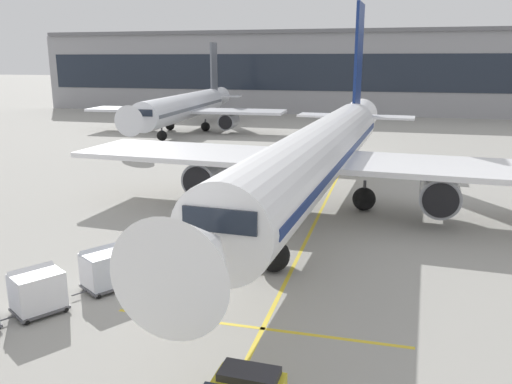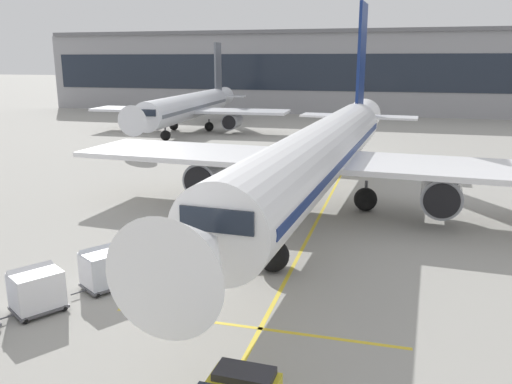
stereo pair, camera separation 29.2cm
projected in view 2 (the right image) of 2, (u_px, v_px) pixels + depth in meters
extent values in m
plane|color=#9E9B93|center=(170.00, 278.00, 25.25)|extent=(600.00, 600.00, 0.00)
cylinder|color=white|center=(319.00, 154.00, 34.94)|extent=(6.07, 35.65, 4.02)
cube|color=navy|center=(319.00, 154.00, 34.94)|extent=(6.02, 34.24, 0.48)
cone|color=white|center=(193.00, 256.00, 16.78)|extent=(4.05, 4.24, 3.82)
cone|color=white|center=(361.00, 117.00, 54.13)|extent=(3.79, 6.62, 3.42)
cube|color=white|center=(199.00, 153.00, 38.74)|extent=(17.24, 8.06, 0.36)
cylinder|color=#93969E|center=(212.00, 175.00, 38.03)|extent=(2.76, 4.75, 2.49)
cylinder|color=black|center=(198.00, 182.00, 35.87)|extent=(2.12, 0.24, 2.12)
cube|color=white|center=(465.00, 169.00, 33.07)|extent=(17.24, 8.06, 0.36)
cylinder|color=#93969E|center=(441.00, 192.00, 33.17)|extent=(2.76, 4.75, 2.49)
cylinder|color=black|center=(442.00, 201.00, 31.01)|extent=(2.12, 0.24, 2.12)
cube|color=navy|center=(361.00, 60.00, 51.22)|extent=(0.53, 4.27, 10.64)
cube|color=white|center=(358.00, 116.00, 52.28)|extent=(11.61, 3.50, 0.20)
cube|color=#1E2633|center=(225.00, 214.00, 19.22)|extent=(2.92, 1.97, 0.89)
cylinder|color=#47474C|center=(273.00, 243.00, 25.81)|extent=(0.22, 0.22, 1.33)
sphere|color=black|center=(273.00, 256.00, 25.98)|extent=(1.63, 1.63, 1.63)
cylinder|color=#47474C|center=(282.00, 184.00, 38.16)|extent=(0.22, 0.22, 1.33)
sphere|color=black|center=(282.00, 192.00, 38.32)|extent=(1.63, 1.63, 1.63)
cylinder|color=#47474C|center=(366.00, 190.00, 36.30)|extent=(0.22, 0.22, 1.33)
sphere|color=black|center=(365.00, 199.00, 36.47)|extent=(1.63, 1.63, 1.63)
cube|color=silver|center=(213.00, 247.00, 28.09)|extent=(3.40, 3.64, 0.44)
cube|color=black|center=(194.00, 238.00, 27.71)|extent=(0.81, 0.82, 0.70)
cylinder|color=#333338|center=(205.00, 235.00, 28.08)|extent=(0.08, 0.08, 0.80)
cube|color=silver|center=(231.00, 222.00, 28.48)|extent=(3.79, 4.34, 2.11)
cube|color=black|center=(231.00, 220.00, 28.46)|extent=(3.59, 4.14, 1.96)
cube|color=#333338|center=(236.00, 221.00, 28.11)|extent=(3.10, 3.75, 2.14)
cube|color=#333338|center=(227.00, 218.00, 28.80)|extent=(3.10, 3.75, 2.14)
cylinder|color=black|center=(239.00, 250.00, 28.23)|extent=(0.51, 0.56, 0.56)
cylinder|color=black|center=(224.00, 243.00, 29.40)|extent=(0.51, 0.56, 0.56)
cylinder|color=black|center=(200.00, 259.00, 26.90)|extent=(0.51, 0.56, 0.56)
cylinder|color=black|center=(187.00, 251.00, 28.06)|extent=(0.51, 0.56, 0.56)
cube|color=#515156|center=(152.00, 268.00, 26.03)|extent=(2.42, 2.55, 0.12)
cylinder|color=#4C4C51|center=(128.00, 275.00, 25.15)|extent=(0.43, 0.63, 0.07)
cube|color=silver|center=(152.00, 252.00, 25.83)|extent=(2.28, 2.41, 1.50)
cube|color=silver|center=(147.00, 240.00, 25.99)|extent=(1.68, 2.01, 0.74)
cube|color=silver|center=(134.00, 257.00, 25.20)|extent=(1.23, 0.80, 1.38)
sphere|color=black|center=(131.00, 269.00, 26.00)|extent=(0.30, 0.30, 0.30)
sphere|color=black|center=(146.00, 277.00, 25.03)|extent=(0.30, 0.30, 0.30)
sphere|color=black|center=(159.00, 261.00, 27.05)|extent=(0.30, 0.30, 0.30)
sphere|color=black|center=(174.00, 268.00, 26.08)|extent=(0.30, 0.30, 0.30)
cube|color=#515156|center=(107.00, 284.00, 24.16)|extent=(2.42, 2.55, 0.12)
cylinder|color=#4C4C51|center=(79.00, 292.00, 23.28)|extent=(0.43, 0.63, 0.07)
cube|color=silver|center=(105.00, 267.00, 23.96)|extent=(2.28, 2.41, 1.50)
cube|color=silver|center=(100.00, 254.00, 24.12)|extent=(1.68, 2.01, 0.74)
cube|color=silver|center=(85.00, 273.00, 23.33)|extent=(1.23, 0.80, 1.38)
sphere|color=black|center=(84.00, 285.00, 24.14)|extent=(0.30, 0.30, 0.30)
sphere|color=black|center=(97.00, 295.00, 23.16)|extent=(0.30, 0.30, 0.30)
sphere|color=black|center=(115.00, 276.00, 25.18)|extent=(0.30, 0.30, 0.30)
sphere|color=black|center=(129.00, 285.00, 24.21)|extent=(0.30, 0.30, 0.30)
cube|color=#515156|center=(39.00, 307.00, 21.89)|extent=(2.42, 2.55, 0.12)
cylinder|color=#4C4C51|center=(5.00, 318.00, 21.01)|extent=(0.43, 0.63, 0.07)
cube|color=silver|center=(37.00, 289.00, 21.69)|extent=(2.28, 2.41, 1.50)
cube|color=silver|center=(32.00, 274.00, 21.86)|extent=(1.68, 2.01, 0.74)
cube|color=silver|center=(13.00, 296.00, 21.06)|extent=(1.23, 0.80, 1.38)
sphere|color=black|center=(14.00, 309.00, 21.87)|extent=(0.30, 0.30, 0.30)
sphere|color=black|center=(25.00, 320.00, 20.90)|extent=(0.30, 0.30, 0.30)
sphere|color=black|center=(52.00, 297.00, 22.91)|extent=(0.30, 0.30, 0.30)
sphere|color=black|center=(64.00, 308.00, 21.94)|extent=(0.30, 0.30, 0.30)
cube|color=#28282D|center=(244.00, 374.00, 15.62)|extent=(1.82, 1.03, 0.24)
cylinder|color=#514C42|center=(185.00, 253.00, 27.36)|extent=(0.15, 0.15, 0.86)
cylinder|color=#514C42|center=(186.00, 252.00, 27.53)|extent=(0.15, 0.15, 0.86)
cube|color=orange|center=(185.00, 240.00, 27.27)|extent=(0.25, 0.38, 0.58)
cube|color=white|center=(183.00, 239.00, 27.30)|extent=(0.02, 0.34, 0.08)
sphere|color=tan|center=(185.00, 232.00, 27.17)|extent=(0.21, 0.21, 0.21)
sphere|color=yellow|center=(185.00, 231.00, 27.15)|extent=(0.23, 0.23, 0.23)
cylinder|color=orange|center=(184.00, 242.00, 27.05)|extent=(0.09, 0.09, 0.56)
cylinder|color=orange|center=(187.00, 239.00, 27.51)|extent=(0.09, 0.09, 0.56)
cylinder|color=#514C42|center=(173.00, 244.00, 28.66)|extent=(0.15, 0.15, 0.86)
cylinder|color=#514C42|center=(174.00, 245.00, 28.52)|extent=(0.15, 0.15, 0.86)
cube|color=yellow|center=(173.00, 232.00, 28.41)|extent=(0.45, 0.43, 0.58)
cube|color=white|center=(175.00, 232.00, 28.48)|extent=(0.27, 0.22, 0.08)
sphere|color=beige|center=(173.00, 225.00, 28.31)|extent=(0.21, 0.21, 0.21)
sphere|color=yellow|center=(172.00, 224.00, 28.29)|extent=(0.23, 0.23, 0.23)
cylinder|color=yellow|center=(171.00, 232.00, 28.61)|extent=(0.09, 0.09, 0.56)
cylinder|color=yellow|center=(175.00, 234.00, 28.23)|extent=(0.09, 0.09, 0.56)
cylinder|color=#333847|center=(134.00, 266.00, 25.71)|extent=(0.15, 0.15, 0.86)
cylinder|color=#333847|center=(134.00, 264.00, 25.89)|extent=(0.15, 0.15, 0.86)
cube|color=orange|center=(133.00, 251.00, 25.62)|extent=(0.38, 0.45, 0.58)
cube|color=white|center=(130.00, 251.00, 25.60)|extent=(0.15, 0.31, 0.08)
sphere|color=tan|center=(132.00, 243.00, 25.52)|extent=(0.21, 0.21, 0.21)
sphere|color=yellow|center=(132.00, 242.00, 25.50)|extent=(0.23, 0.23, 0.23)
cylinder|color=orange|center=(133.00, 254.00, 25.40)|extent=(0.09, 0.09, 0.56)
cylinder|color=orange|center=(133.00, 250.00, 25.86)|extent=(0.09, 0.09, 0.56)
cube|color=black|center=(206.00, 224.00, 33.51)|extent=(0.53, 0.53, 0.05)
cone|color=orange|center=(206.00, 220.00, 33.44)|extent=(0.43, 0.43, 0.56)
cylinder|color=white|center=(206.00, 219.00, 33.43)|extent=(0.23, 0.23, 0.07)
cube|color=yellow|center=(321.00, 214.00, 35.90)|extent=(0.20, 110.00, 0.01)
cube|color=yellow|center=(254.00, 328.00, 20.61)|extent=(12.00, 0.20, 0.01)
cube|color=#939399|center=(342.00, 73.00, 107.33)|extent=(121.23, 20.79, 15.10)
cube|color=#1E2633|center=(336.00, 73.00, 97.47)|extent=(117.59, 0.10, 6.80)
cube|color=slate|center=(343.00, 33.00, 103.45)|extent=(120.02, 17.67, 0.70)
cylinder|color=silver|center=(187.00, 107.00, 75.59)|extent=(5.14, 29.27, 3.69)
cube|color=slate|center=(187.00, 107.00, 75.59)|extent=(5.12, 28.11, 0.44)
cone|color=silver|center=(139.00, 119.00, 60.05)|extent=(3.69, 3.86, 3.51)
cone|color=silver|center=(221.00, 97.00, 92.11)|extent=(3.43, 6.06, 3.14)
cube|color=silver|center=(141.00, 109.00, 78.00)|extent=(14.11, 6.51, 0.36)
cylinder|color=#93969E|center=(145.00, 119.00, 77.57)|extent=(2.48, 3.90, 2.29)
cylinder|color=black|center=(140.00, 120.00, 75.73)|extent=(1.95, 0.22, 1.95)
cube|color=silver|center=(240.00, 111.00, 74.83)|extent=(14.11, 6.51, 0.36)
cylinder|color=#93969E|center=(232.00, 121.00, 74.81)|extent=(2.48, 3.90, 2.29)
cylinder|color=black|center=(229.00, 123.00, 72.97)|extent=(1.95, 0.22, 1.95)
cube|color=slate|center=(218.00, 69.00, 89.52)|extent=(0.45, 3.50, 8.74)
cube|color=silver|center=(218.00, 96.00, 90.36)|extent=(9.51, 2.80, 0.20)
cube|color=#1E2633|center=(148.00, 112.00, 62.36)|extent=(2.67, 1.79, 0.81)
cylinder|color=#47474C|center=(165.00, 131.00, 67.91)|extent=(0.22, 0.22, 1.10)
sphere|color=black|center=(165.00, 136.00, 68.04)|extent=(1.35, 1.35, 1.35)
cylinder|color=#47474C|center=(174.00, 122.00, 78.13)|extent=(0.22, 0.22, 1.10)
sphere|color=black|center=(174.00, 126.00, 78.27)|extent=(1.35, 1.35, 1.35)
cylinder|color=#47474C|center=(209.00, 123.00, 76.99)|extent=(0.22, 0.22, 1.10)
sphere|color=black|center=(209.00, 127.00, 77.12)|extent=(1.35, 1.35, 1.35)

